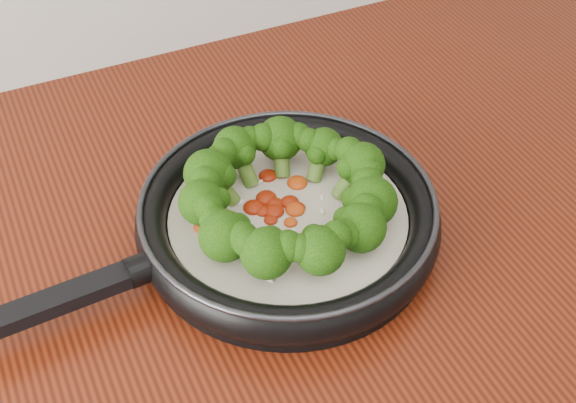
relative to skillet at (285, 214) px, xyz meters
name	(u,v)px	position (x,y,z in m)	size (l,w,h in m)	color
skillet	(285,214)	(0.00, 0.00, 0.00)	(0.49, 0.33, 0.09)	black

